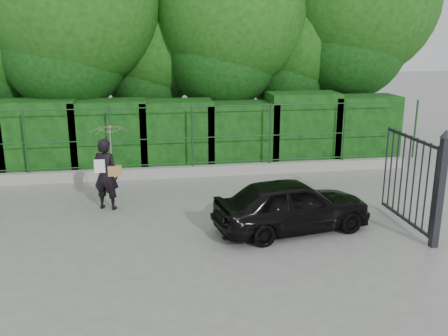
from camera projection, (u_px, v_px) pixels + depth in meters
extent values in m
plane|color=gray|center=(196.00, 237.00, 10.32)|extent=(80.00, 80.00, 0.00)
cube|color=#9E9E99|center=(180.00, 172.00, 14.56)|extent=(14.00, 0.25, 0.30)
cylinder|color=#19411E|center=(25.00, 142.00, 13.65)|extent=(0.06, 0.06, 1.80)
cylinder|color=#19411E|center=(111.00, 139.00, 14.00)|extent=(0.06, 0.06, 1.80)
cylinder|color=#19411E|center=(193.00, 136.00, 14.35)|extent=(0.06, 0.06, 1.80)
cylinder|color=#19411E|center=(270.00, 134.00, 14.69)|extent=(0.06, 0.06, 1.80)
cylinder|color=#19411E|center=(344.00, 131.00, 15.04)|extent=(0.06, 0.06, 1.80)
cylinder|color=#19411E|center=(415.00, 129.00, 15.39)|extent=(0.06, 0.06, 1.80)
cylinder|color=#19411E|center=(179.00, 164.00, 14.50)|extent=(13.60, 0.03, 0.03)
cylinder|color=#19411E|center=(179.00, 138.00, 14.30)|extent=(13.60, 0.03, 0.03)
cylinder|color=#19411E|center=(178.00, 107.00, 14.06)|extent=(13.60, 0.03, 0.03)
cube|color=black|center=(40.00, 137.00, 14.66)|extent=(2.20, 1.20, 2.20)
cube|color=black|center=(110.00, 136.00, 14.97)|extent=(2.20, 1.20, 2.15)
cube|color=black|center=(177.00, 135.00, 15.28)|extent=(2.20, 1.20, 2.11)
cube|color=black|center=(241.00, 134.00, 15.59)|extent=(2.20, 1.20, 2.00)
cube|color=black|center=(302.00, 128.00, 15.86)|extent=(2.20, 1.20, 2.26)
cube|color=black|center=(361.00, 128.00, 16.18)|extent=(2.20, 1.20, 2.13)
cylinder|color=black|center=(6.00, 101.00, 16.60)|extent=(0.36, 0.36, 3.75)
cylinder|color=black|center=(79.00, 91.00, 16.12)|extent=(0.36, 0.36, 4.50)
sphere|color=#14470F|center=(73.00, 3.00, 15.40)|extent=(5.40, 5.40, 5.40)
cylinder|color=black|center=(157.00, 103.00, 17.90)|extent=(0.36, 0.36, 3.25)
sphere|color=#14470F|center=(155.00, 47.00, 17.39)|extent=(3.90, 3.90, 3.90)
cylinder|color=black|center=(230.00, 91.00, 17.20)|extent=(0.36, 0.36, 4.25)
sphere|color=#14470F|center=(230.00, 14.00, 16.52)|extent=(5.10, 5.10, 5.10)
cylinder|color=black|center=(294.00, 98.00, 18.34)|extent=(0.36, 0.36, 3.50)
sphere|color=#14470F|center=(296.00, 39.00, 17.79)|extent=(4.20, 4.20, 4.20)
cylinder|color=black|center=(350.00, 81.00, 18.10)|extent=(0.36, 0.36, 4.75)
cube|color=#24242A|center=(439.00, 194.00, 9.58)|extent=(0.14, 0.14, 2.20)
cone|color=#24242A|center=(446.00, 134.00, 9.27)|extent=(0.22, 0.22, 0.16)
cube|color=#24242A|center=(404.00, 219.00, 10.93)|extent=(0.05, 2.00, 0.06)
cube|color=#24242A|center=(413.00, 138.00, 10.45)|extent=(0.05, 2.00, 0.06)
cylinder|color=#24242A|center=(433.00, 193.00, 9.79)|extent=(0.04, 0.04, 1.90)
cylinder|color=#24242A|center=(426.00, 189.00, 10.02)|extent=(0.04, 0.04, 1.90)
cylinder|color=#24242A|center=(420.00, 186.00, 10.26)|extent=(0.04, 0.04, 1.90)
cylinder|color=#24242A|center=(413.00, 182.00, 10.50)|extent=(0.04, 0.04, 1.90)
cylinder|color=#24242A|center=(407.00, 179.00, 10.74)|extent=(0.04, 0.04, 1.90)
cylinder|color=#24242A|center=(401.00, 175.00, 10.98)|extent=(0.04, 0.04, 1.90)
cylinder|color=#24242A|center=(396.00, 172.00, 11.21)|extent=(0.04, 0.04, 1.90)
cylinder|color=#24242A|center=(391.00, 169.00, 11.45)|extent=(0.04, 0.04, 1.90)
cylinder|color=#24242A|center=(386.00, 167.00, 11.69)|extent=(0.04, 0.04, 1.90)
imported|color=black|center=(106.00, 174.00, 11.77)|extent=(0.73, 0.61, 1.71)
imported|color=#DEA6BD|center=(110.00, 142.00, 11.64)|extent=(0.89, 0.91, 0.82)
cube|color=olive|center=(115.00, 171.00, 11.70)|extent=(0.32, 0.15, 0.24)
cube|color=white|center=(100.00, 166.00, 11.58)|extent=(0.25, 0.02, 0.32)
imported|color=black|center=(292.00, 205.00, 10.55)|extent=(3.54, 1.94, 1.14)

